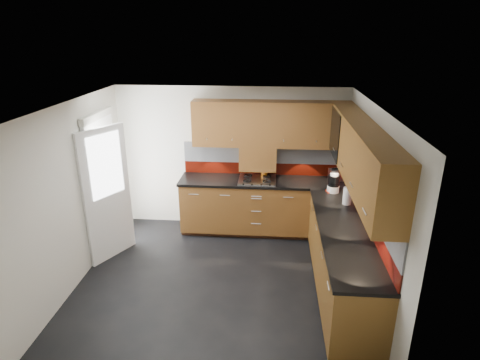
# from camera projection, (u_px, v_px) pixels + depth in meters

# --- Properties ---
(room) EXTENTS (4.00, 3.80, 2.64)m
(room) POSITION_uv_depth(u_px,v_px,m) (217.00, 179.00, 4.97)
(room) COLOR black
(base_cabinets) EXTENTS (2.70, 3.20, 0.95)m
(base_cabinets) POSITION_uv_depth(u_px,v_px,m) (296.00, 231.00, 5.93)
(base_cabinets) COLOR #583913
(base_cabinets) RESTS_ON room
(countertop) EXTENTS (2.72, 3.22, 0.04)m
(countertop) POSITION_uv_depth(u_px,v_px,m) (297.00, 202.00, 5.75)
(countertop) COLOR black
(countertop) RESTS_ON base_cabinets
(backsplash) EXTENTS (2.70, 3.20, 0.54)m
(backsplash) POSITION_uv_depth(u_px,v_px,m) (313.00, 178.00, 5.84)
(backsplash) COLOR maroon
(backsplash) RESTS_ON countertop
(upper_cabinets) EXTENTS (2.50, 3.20, 0.72)m
(upper_cabinets) POSITION_uv_depth(u_px,v_px,m) (313.00, 139.00, 5.48)
(upper_cabinets) COLOR #583913
(upper_cabinets) RESTS_ON room
(extractor_hood) EXTENTS (0.60, 0.33, 0.40)m
(extractor_hood) POSITION_uv_depth(u_px,v_px,m) (258.00, 158.00, 6.54)
(extractor_hood) COLOR #583913
(extractor_hood) RESTS_ON room
(glass_cabinet) EXTENTS (0.32, 0.80, 0.66)m
(glass_cabinet) POSITION_uv_depth(u_px,v_px,m) (345.00, 132.00, 5.70)
(glass_cabinet) COLOR black
(glass_cabinet) RESTS_ON room
(back_door) EXTENTS (0.42, 1.19, 2.04)m
(back_door) POSITION_uv_depth(u_px,v_px,m) (106.00, 187.00, 5.97)
(back_door) COLOR white
(back_door) RESTS_ON room
(gas_hob) EXTENTS (0.60, 0.53, 0.05)m
(gas_hob) POSITION_uv_depth(u_px,v_px,m) (257.00, 180.00, 6.50)
(gas_hob) COLOR silver
(gas_hob) RESTS_ON countertop
(utensil_pot) EXTENTS (0.11, 0.11, 0.41)m
(utensil_pot) POSITION_uv_depth(u_px,v_px,m) (264.00, 171.00, 6.66)
(utensil_pot) COLOR orange
(utensil_pot) RESTS_ON countertop
(toaster) EXTENTS (0.30, 0.23, 0.20)m
(toaster) POSITION_uv_depth(u_px,v_px,m) (338.00, 175.00, 6.49)
(toaster) COLOR silver
(toaster) RESTS_ON countertop
(food_processor) EXTENTS (0.18, 0.18, 0.30)m
(food_processor) POSITION_uv_depth(u_px,v_px,m) (334.00, 183.00, 6.00)
(food_processor) COLOR white
(food_processor) RESTS_ON countertop
(paper_towel) EXTENTS (0.15, 0.15, 0.25)m
(paper_towel) POSITION_uv_depth(u_px,v_px,m) (347.00, 196.00, 5.59)
(paper_towel) COLOR white
(paper_towel) RESTS_ON countertop
(orange_cloth) EXTENTS (0.17, 0.16, 0.02)m
(orange_cloth) POSITION_uv_depth(u_px,v_px,m) (331.00, 191.00, 6.05)
(orange_cloth) COLOR red
(orange_cloth) RESTS_ON countertop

